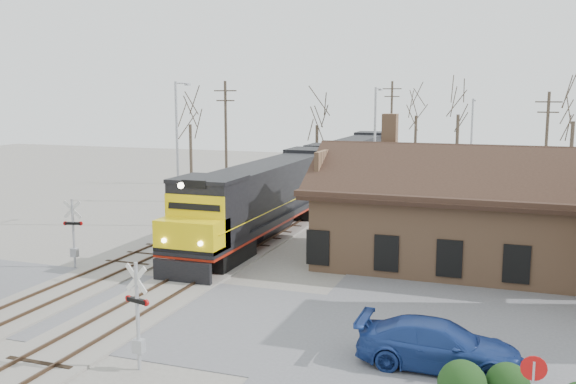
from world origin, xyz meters
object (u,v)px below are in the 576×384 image
depot (458,220)px  parked_car (439,345)px  locomotive_lead (262,199)px  locomotive_trailing (349,163)px

depot → parked_car: size_ratio=2.79×
locomotive_lead → parked_car: (12.63, -15.74, -1.76)m
depot → locomotive_lead: bearing=170.2°
locomotive_trailing → parked_car: (12.63, -37.88, -1.76)m
locomotive_lead → parked_car: 20.25m
locomotive_trailing → locomotive_lead: bearing=-90.0°
locomotive_trailing → parked_car: locomotive_trailing is taller
depot → locomotive_trailing: 27.03m
locomotive_lead → locomotive_trailing: (0.00, 22.15, -0.00)m
locomotive_trailing → parked_car: bearing=-71.6°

